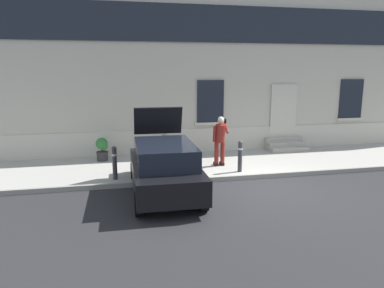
# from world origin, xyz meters

# --- Properties ---
(ground_plane) EXTENTS (80.00, 80.00, 0.00)m
(ground_plane) POSITION_xyz_m (0.00, 0.00, 0.00)
(ground_plane) COLOR #232326
(sidewalk) EXTENTS (24.00, 3.60, 0.15)m
(sidewalk) POSITION_xyz_m (0.00, 2.80, 0.07)
(sidewalk) COLOR #99968E
(sidewalk) RESTS_ON ground
(curb_edge) EXTENTS (24.00, 0.12, 0.15)m
(curb_edge) POSITION_xyz_m (0.00, 0.94, 0.07)
(curb_edge) COLOR gray
(curb_edge) RESTS_ON ground
(building_facade) EXTENTS (24.00, 1.52, 7.50)m
(building_facade) POSITION_xyz_m (0.01, 5.29, 3.73)
(building_facade) COLOR #B2AD9E
(building_facade) RESTS_ON ground
(entrance_stoop) EXTENTS (1.63, 0.96, 0.48)m
(entrance_stoop) POSITION_xyz_m (2.84, 4.23, 0.34)
(entrance_stoop) COLOR #9E998E
(entrance_stoop) RESTS_ON sidewalk
(hatchback_car_black) EXTENTS (1.85, 4.10, 2.34)m
(hatchback_car_black) POSITION_xyz_m (-2.89, 0.05, 0.80)
(hatchback_car_black) COLOR black
(hatchback_car_black) RESTS_ON ground
(bollard_near_person) EXTENTS (0.15, 0.15, 1.04)m
(bollard_near_person) POSITION_xyz_m (-0.21, 1.35, 0.71)
(bollard_near_person) COLOR #333338
(bollard_near_person) RESTS_ON sidewalk
(bollard_far_left) EXTENTS (0.15, 0.15, 1.04)m
(bollard_far_left) POSITION_xyz_m (-4.24, 1.35, 0.71)
(bollard_far_left) COLOR #333338
(bollard_far_left) RESTS_ON sidewalk
(person_on_phone) EXTENTS (0.51, 0.49, 1.75)m
(person_on_phone) POSITION_xyz_m (-0.65, 2.20, 1.15)
(person_on_phone) COLOR maroon
(person_on_phone) RESTS_ON sidewalk
(planter_charcoal) EXTENTS (0.44, 0.44, 0.86)m
(planter_charcoal) POSITION_xyz_m (-4.67, 3.86, 0.61)
(planter_charcoal) COLOR #2D2D30
(planter_charcoal) RESTS_ON sidewalk
(planter_terracotta) EXTENTS (0.44, 0.44, 0.86)m
(planter_terracotta) POSITION_xyz_m (-2.31, 4.07, 0.61)
(planter_terracotta) COLOR #B25B38
(planter_terracotta) RESTS_ON sidewalk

